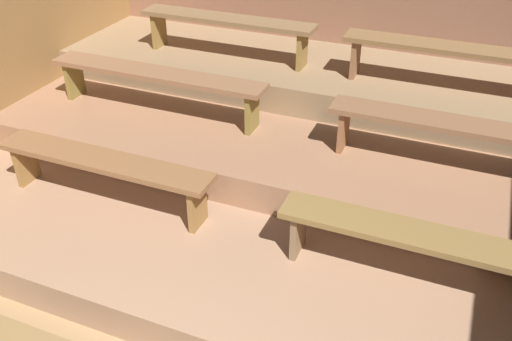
% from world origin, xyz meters
% --- Properties ---
extents(ground, '(6.90, 6.24, 0.08)m').
position_xyz_m(ground, '(0.00, 2.72, -0.04)').
color(ground, '#9C7A52').
extents(wall_back, '(6.90, 0.06, 2.75)m').
position_xyz_m(wall_back, '(0.00, 5.47, 1.37)').
color(wall_back, '#94624A').
rests_on(wall_back, ground).
extents(platform_lower, '(6.10, 4.17, 0.30)m').
position_xyz_m(platform_lower, '(0.00, 3.35, 0.15)').
color(platform_lower, '#A27A5D').
rests_on(platform_lower, ground).
extents(platform_middle, '(6.10, 2.75, 0.30)m').
position_xyz_m(platform_middle, '(0.00, 4.07, 0.45)').
color(platform_middle, '#9F7152').
rests_on(platform_middle, platform_lower).
extents(platform_upper, '(6.10, 1.48, 0.30)m').
position_xyz_m(platform_upper, '(0.00, 4.70, 0.75)').
color(platform_upper, '#947754').
rests_on(platform_upper, platform_middle).
extents(bench_lower_left, '(2.02, 0.32, 0.45)m').
position_xyz_m(bench_lower_left, '(-1.33, 2.34, 0.67)').
color(bench_lower_left, '#8C5E3A').
rests_on(bench_lower_left, platform_lower).
extents(bench_lower_right, '(2.02, 0.32, 0.45)m').
position_xyz_m(bench_lower_right, '(1.33, 2.34, 0.67)').
color(bench_lower_right, olive).
rests_on(bench_lower_right, platform_lower).
extents(bench_middle_left, '(2.33, 0.32, 0.45)m').
position_xyz_m(bench_middle_left, '(-1.50, 3.55, 0.98)').
color(bench_middle_left, '#8F6443').
rests_on(bench_middle_left, platform_middle).
extents(bench_middle_right, '(2.33, 0.32, 0.45)m').
position_xyz_m(bench_middle_right, '(1.50, 3.55, 0.98)').
color(bench_middle_right, '#885F3F').
rests_on(bench_middle_right, platform_middle).
extents(bench_upper_left, '(2.00, 0.32, 0.45)m').
position_xyz_m(bench_upper_left, '(-1.17, 4.54, 1.28)').
color(bench_upper_left, olive).
rests_on(bench_upper_left, platform_upper).
extents(bench_upper_right, '(2.00, 0.32, 0.45)m').
position_xyz_m(bench_upper_right, '(1.17, 4.54, 1.28)').
color(bench_upper_right, olive).
rests_on(bench_upper_right, platform_upper).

